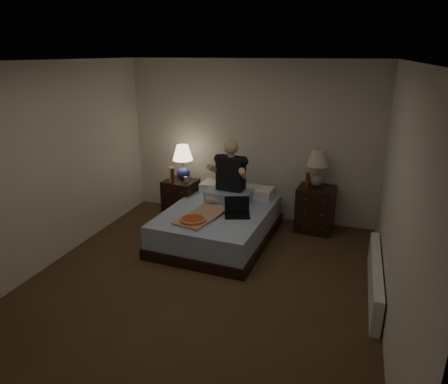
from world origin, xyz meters
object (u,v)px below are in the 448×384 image
(beer_bottle_left, at_px, (173,176))
(lamp_right, at_px, (317,168))
(bed, at_px, (218,224))
(radiator, at_px, (375,278))
(lamp_left, at_px, (183,162))
(pizza_box, at_px, (193,220))
(beer_bottle_right, at_px, (307,180))
(nightstand_left, at_px, (181,199))
(nightstand_right, at_px, (315,209))
(person, at_px, (230,171))
(laptop, at_px, (237,208))
(water_bottle, at_px, (171,175))
(soda_can, at_px, (186,180))

(beer_bottle_left, bearing_deg, lamp_right, 9.82)
(bed, bearing_deg, beer_bottle_left, 157.95)
(lamp_right, bearing_deg, beer_bottle_left, -170.18)
(bed, xyz_separation_m, radiator, (2.12, -0.77, -0.03))
(lamp_left, xyz_separation_m, beer_bottle_left, (-0.08, -0.23, -0.17))
(pizza_box, bearing_deg, beer_bottle_right, 56.52)
(bed, relative_size, nightstand_left, 2.88)
(nightstand_right, xyz_separation_m, lamp_left, (-2.11, -0.10, 0.58))
(person, bearing_deg, beer_bottle_left, -175.57)
(nightstand_left, height_order, lamp_left, lamp_left)
(pizza_box, bearing_deg, laptop, 52.35)
(laptop, height_order, pizza_box, laptop)
(lamp_left, distance_m, water_bottle, 0.29)
(nightstand_right, relative_size, beer_bottle_right, 3.00)
(nightstand_right, distance_m, pizza_box, 1.96)
(water_bottle, relative_size, soda_can, 2.50)
(water_bottle, bearing_deg, beer_bottle_right, 7.10)
(water_bottle, bearing_deg, nightstand_left, 52.50)
(nightstand_right, xyz_separation_m, pizza_box, (-1.45, -1.31, 0.16))
(nightstand_left, relative_size, radiator, 0.40)
(beer_bottle_right, bearing_deg, nightstand_right, 19.79)
(nightstand_right, xyz_separation_m, beer_bottle_right, (-0.14, -0.05, 0.46))
(nightstand_right, xyz_separation_m, water_bottle, (-2.22, -0.31, 0.42))
(bed, relative_size, nightstand_right, 2.68)
(nightstand_right, height_order, person, person)
(pizza_box, bearing_deg, radiator, 7.19)
(beer_bottle_left, xyz_separation_m, beer_bottle_right, (2.05, 0.28, 0.05))
(lamp_right, bearing_deg, laptop, -134.80)
(beer_bottle_right, height_order, laptop, beer_bottle_right)
(water_bottle, distance_m, laptop, 1.40)
(beer_bottle_right, distance_m, radiator, 1.87)
(beer_bottle_left, bearing_deg, pizza_box, -52.91)
(soda_can, bearing_deg, nightstand_left, 148.01)
(soda_can, height_order, radiator, soda_can)
(beer_bottle_right, bearing_deg, water_bottle, -172.90)
(soda_can, bearing_deg, person, -6.87)
(bed, distance_m, nightstand_right, 1.50)
(water_bottle, distance_m, beer_bottle_right, 2.09)
(bed, height_order, radiator, bed)
(beer_bottle_right, bearing_deg, beer_bottle_left, -172.24)
(beer_bottle_left, height_order, radiator, beer_bottle_left)
(lamp_left, relative_size, pizza_box, 0.74)
(nightstand_left, bearing_deg, beer_bottle_right, 9.66)
(nightstand_right, xyz_separation_m, lamp_right, (-0.02, 0.05, 0.62))
(person, relative_size, laptop, 2.74)
(soda_can, distance_m, radiator, 3.12)
(lamp_left, relative_size, laptop, 1.65)
(person, relative_size, pizza_box, 1.22)
(laptop, bearing_deg, nightstand_right, 24.32)
(nightstand_right, height_order, radiator, nightstand_right)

